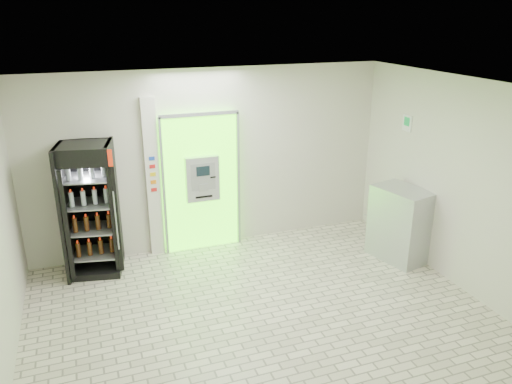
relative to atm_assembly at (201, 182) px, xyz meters
name	(u,v)px	position (x,y,z in m)	size (l,w,h in m)	color
ground	(264,320)	(0.20, -2.41, -1.17)	(6.00, 6.00, 0.00)	beige
room_shell	(265,188)	(0.20, -2.41, 0.67)	(6.00, 6.00, 6.00)	beige
atm_assembly	(201,182)	(0.00, 0.00, 0.00)	(1.30, 0.24, 2.33)	#4EF914
pillar	(153,179)	(-0.78, 0.04, 0.13)	(0.22, 0.11, 2.60)	silver
beverage_cooler	(91,212)	(-1.78, -0.25, -0.20)	(0.88, 0.84, 2.03)	black
steel_cabinet	(400,224)	(2.89, -1.50, -0.57)	(0.81, 1.01, 1.19)	#B0B3B8
exit_sign	(407,123)	(3.19, -1.01, 0.95)	(0.02, 0.22, 0.26)	white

